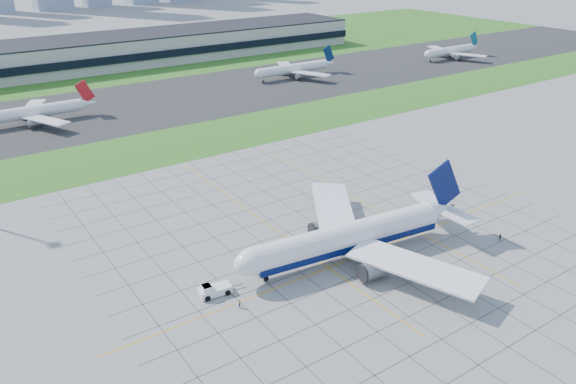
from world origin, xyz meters
The scene contains 13 objects.
ground centered at (0.00, 0.00, 0.00)m, with size 1400.00×1400.00×0.00m, color gray.
grass_median centered at (0.00, 90.00, 0.02)m, with size 700.00×35.00×0.04m, color #36651D.
asphalt_taxiway centered at (0.00, 145.00, 0.03)m, with size 700.00×75.00×0.04m, color #383838.
grass_far centered at (0.00, 255.00, 0.02)m, with size 700.00×145.00×0.04m, color #36651D.
apron_markings centered at (0.43, 11.09, 0.02)m, with size 120.00×130.00×0.03m.
terminal centered at (40.00, 229.87, 7.89)m, with size 260.00×43.00×15.80m.
airliner centered at (-3.39, -1.00, 5.08)m, with size 58.95×59.41×18.58m.
pushback_tug centered at (-35.07, 3.11, 1.15)m, with size 9.45×3.91×2.60m.
crew_near centered at (-32.90, -3.54, 0.84)m, with size 0.62×0.40×1.69m, color black.
crew_far centered at (30.68, -15.55, 0.86)m, with size 0.83×0.65×1.71m, color black.
distant_jet_1 centered at (-38.77, 142.48, 4.49)m, with size 43.20×42.66×14.08m.
distant_jet_2 centered at (86.92, 148.81, 4.49)m, with size 46.27×42.66×14.08m.
distant_jet_3 centered at (189.44, 136.21, 4.49)m, with size 41.95×42.66×14.08m.
Camera 1 is at (-75.73, -82.24, 65.33)m, focal length 35.00 mm.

